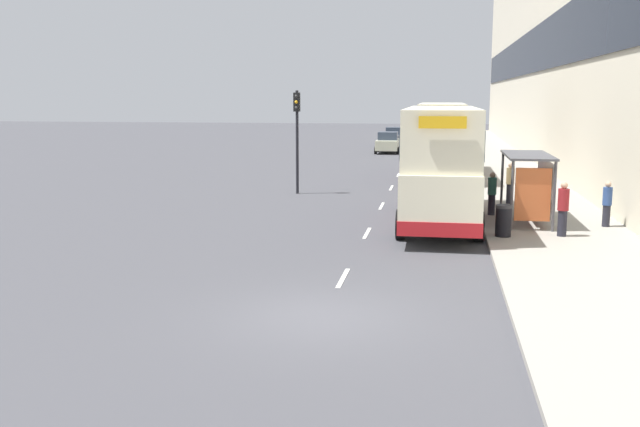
{
  "coord_description": "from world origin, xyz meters",
  "views": [
    {
      "loc": [
        2.39,
        -14.65,
        4.71
      ],
      "look_at": [
        -2.55,
        14.94,
        -0.24
      ],
      "focal_mm": 40.0,
      "sensor_mm": 36.0,
      "label": 1
    }
  ],
  "objects_px": {
    "car_1": "(388,143)",
    "litter_bin": "(503,221)",
    "car_0": "(395,137)",
    "pedestrian_1": "(510,183)",
    "double_decker_bus_near": "(441,163)",
    "bus_shelter": "(533,175)",
    "car_2": "(433,145)",
    "double_decker_bus_ahead": "(441,139)",
    "pedestrian_3": "(492,193)",
    "pedestrian_2": "(563,208)",
    "pedestrian_at_shelter": "(607,204)",
    "traffic_light_far_kerb": "(297,125)"
  },
  "relations": [
    {
      "from": "litter_bin",
      "to": "traffic_light_far_kerb",
      "type": "distance_m",
      "value": 13.81
    },
    {
      "from": "car_0",
      "to": "car_2",
      "type": "xyz_separation_m",
      "value": [
        3.76,
        -10.72,
        -0.05
      ]
    },
    {
      "from": "pedestrian_1",
      "to": "pedestrian_3",
      "type": "height_order",
      "value": "pedestrian_1"
    },
    {
      "from": "pedestrian_at_shelter",
      "to": "traffic_light_far_kerb",
      "type": "bearing_deg",
      "value": 148.74
    },
    {
      "from": "double_decker_bus_ahead",
      "to": "pedestrian_3",
      "type": "bearing_deg",
      "value": -81.9
    },
    {
      "from": "pedestrian_2",
      "to": "pedestrian_3",
      "type": "distance_m",
      "value": 4.47
    },
    {
      "from": "car_0",
      "to": "pedestrian_2",
      "type": "xyz_separation_m",
      "value": [
        8.27,
        -44.28,
        0.18
      ]
    },
    {
      "from": "double_decker_bus_near",
      "to": "double_decker_bus_ahead",
      "type": "bearing_deg",
      "value": 89.9
    },
    {
      "from": "car_0",
      "to": "pedestrian_at_shelter",
      "type": "relative_size",
      "value": 2.53
    },
    {
      "from": "bus_shelter",
      "to": "pedestrian_3",
      "type": "relative_size",
      "value": 2.5
    },
    {
      "from": "double_decker_bus_ahead",
      "to": "pedestrian_3",
      "type": "height_order",
      "value": "double_decker_bus_ahead"
    },
    {
      "from": "bus_shelter",
      "to": "pedestrian_at_shelter",
      "type": "height_order",
      "value": "bus_shelter"
    },
    {
      "from": "pedestrian_at_shelter",
      "to": "car_2",
      "type": "bearing_deg",
      "value": 101.41
    },
    {
      "from": "pedestrian_1",
      "to": "double_decker_bus_near",
      "type": "bearing_deg",
      "value": -122.32
    },
    {
      "from": "bus_shelter",
      "to": "double_decker_bus_near",
      "type": "height_order",
      "value": "double_decker_bus_near"
    },
    {
      "from": "car_0",
      "to": "pedestrian_1",
      "type": "distance_m",
      "value": 37.75
    },
    {
      "from": "pedestrian_1",
      "to": "litter_bin",
      "type": "height_order",
      "value": "pedestrian_1"
    },
    {
      "from": "pedestrian_1",
      "to": "pedestrian_2",
      "type": "height_order",
      "value": "pedestrian_2"
    },
    {
      "from": "car_0",
      "to": "double_decker_bus_ahead",
      "type": "bearing_deg",
      "value": 99.24
    },
    {
      "from": "car_1",
      "to": "pedestrian_3",
      "type": "height_order",
      "value": "pedestrian_3"
    },
    {
      "from": "car_0",
      "to": "car_1",
      "type": "bearing_deg",
      "value": 89.65
    },
    {
      "from": "double_decker_bus_ahead",
      "to": "car_1",
      "type": "relative_size",
      "value": 2.89
    },
    {
      "from": "litter_bin",
      "to": "pedestrian_3",
      "type": "bearing_deg",
      "value": 91.06
    },
    {
      "from": "car_1",
      "to": "pedestrian_1",
      "type": "height_order",
      "value": "pedestrian_1"
    },
    {
      "from": "double_decker_bus_near",
      "to": "car_2",
      "type": "bearing_deg",
      "value": 90.96
    },
    {
      "from": "car_1",
      "to": "litter_bin",
      "type": "distance_m",
      "value": 36.74
    },
    {
      "from": "double_decker_bus_near",
      "to": "pedestrian_1",
      "type": "xyz_separation_m",
      "value": [
        2.98,
        4.71,
        -1.24
      ]
    },
    {
      "from": "car_2",
      "to": "traffic_light_far_kerb",
      "type": "distance_m",
      "value": 24.71
    },
    {
      "from": "car_0",
      "to": "pedestrian_3",
      "type": "xyz_separation_m",
      "value": [
        6.27,
        -40.28,
        0.11
      ]
    },
    {
      "from": "pedestrian_3",
      "to": "litter_bin",
      "type": "distance_m",
      "value": 4.37
    },
    {
      "from": "double_decker_bus_ahead",
      "to": "traffic_light_far_kerb",
      "type": "bearing_deg",
      "value": -130.76
    },
    {
      "from": "pedestrian_3",
      "to": "traffic_light_far_kerb",
      "type": "bearing_deg",
      "value": 146.79
    },
    {
      "from": "double_decker_bus_near",
      "to": "pedestrian_at_shelter",
      "type": "distance_m",
      "value": 6.0
    },
    {
      "from": "car_0",
      "to": "pedestrian_at_shelter",
      "type": "height_order",
      "value": "car_0"
    },
    {
      "from": "pedestrian_at_shelter",
      "to": "pedestrian_3",
      "type": "xyz_separation_m",
      "value": [
        -3.84,
        1.91,
        0.03
      ]
    },
    {
      "from": "car_1",
      "to": "pedestrian_2",
      "type": "distance_m",
      "value": 36.77
    },
    {
      "from": "pedestrian_3",
      "to": "double_decker_bus_near",
      "type": "bearing_deg",
      "value": -143.57
    },
    {
      "from": "bus_shelter",
      "to": "pedestrian_2",
      "type": "xyz_separation_m",
      "value": [
        0.7,
        -2.46,
        -0.81
      ]
    },
    {
      "from": "double_decker_bus_ahead",
      "to": "pedestrian_2",
      "type": "xyz_separation_m",
      "value": [
        3.97,
        -17.81,
        -1.22
      ]
    },
    {
      "from": "car_0",
      "to": "pedestrian_1",
      "type": "height_order",
      "value": "pedestrian_1"
    },
    {
      "from": "bus_shelter",
      "to": "litter_bin",
      "type": "xyz_separation_m",
      "value": [
        -1.22,
        -2.82,
        -1.21
      ]
    },
    {
      "from": "double_decker_bus_near",
      "to": "bus_shelter",
      "type": "bearing_deg",
      "value": -1.08
    },
    {
      "from": "car_1",
      "to": "pedestrian_2",
      "type": "xyz_separation_m",
      "value": [
        8.33,
        -35.82,
        0.2
      ]
    },
    {
      "from": "car_1",
      "to": "pedestrian_2",
      "type": "bearing_deg",
      "value": 103.09
    },
    {
      "from": "car_1",
      "to": "pedestrian_2",
      "type": "height_order",
      "value": "pedestrian_2"
    },
    {
      "from": "pedestrian_2",
      "to": "pedestrian_3",
      "type": "height_order",
      "value": "pedestrian_2"
    },
    {
      "from": "double_decker_bus_near",
      "to": "pedestrian_1",
      "type": "relative_size",
      "value": 5.93
    },
    {
      "from": "car_2",
      "to": "pedestrian_3",
      "type": "bearing_deg",
      "value": -85.14
    },
    {
      "from": "bus_shelter",
      "to": "pedestrian_1",
      "type": "relative_size",
      "value": 2.38
    },
    {
      "from": "pedestrian_2",
      "to": "car_0",
      "type": "bearing_deg",
      "value": 100.59
    }
  ]
}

